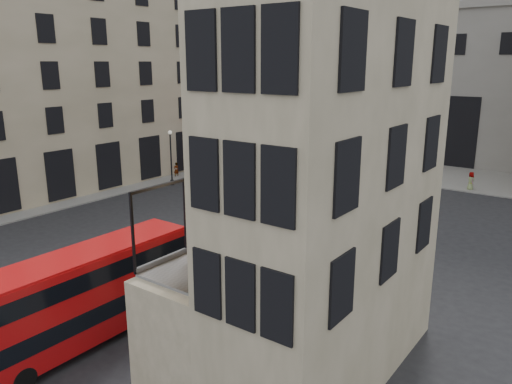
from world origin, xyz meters
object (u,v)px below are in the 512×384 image
Objects in this scene: car_c at (278,164)px; cafe_chair_b at (287,238)px; pedestrian_c at (409,165)px; cafe_chair_a at (205,272)px; pedestrian_a at (242,154)px; car_a at (259,179)px; bus_far at (245,151)px; traffic_light_far at (250,149)px; pedestrian_d at (471,181)px; cafe_chair_d at (317,223)px; cafe_chair_c at (266,240)px; bicycle at (274,198)px; cafe_table_mid at (245,222)px; street_lamp_a at (171,161)px; cyclist at (210,209)px; pedestrian_b at (346,167)px; bus_near at (86,291)px; cafe_table_near at (204,243)px; car_b at (316,174)px; traffic_light_near at (272,200)px; street_lamp_b at (349,150)px; pedestrian_e at (176,170)px; cafe_table_far at (276,209)px.

cafe_chair_b reaches higher than car_c.
cafe_chair_a reaches higher than pedestrian_c.
pedestrian_a is at bearing -20.51° from pedestrian_c.
bus_far is at bearing 118.27° from car_a.
car_a is (5.05, -5.24, -1.76)m from traffic_light_far.
cafe_chair_b reaches higher than cafe_chair_a.
cafe_chair_b is at bearing 146.25° from pedestrian_d.
pedestrian_d is at bearing 90.97° from cafe_chair_d.
cafe_chair_a is 3.62m from cafe_chair_c.
bicycle is (4.78, -4.47, -0.19)m from car_a.
cafe_table_mid reaches higher than pedestrian_c.
street_lamp_a is 25.32m from pedestrian_c.
car_a is at bearing 86.21° from pedestrian_d.
cyclist is 0.83× the size of pedestrian_b.
street_lamp_a is 3.09× the size of pedestrian_c.
pedestrian_c is at bearing 100.33° from cafe_chair_a.
traffic_light_far is 0.38× the size of bus_near.
cafe_chair_b reaches higher than cafe_chair_d.
traffic_light_far is 18.25m from cyclist.
bus_far is 35.55m from cafe_table_near.
traffic_light_near is at bearing -99.04° from car_b.
cyclist is at bearing 152.81° from bicycle.
street_lamp_b reaches higher than cyclist.
bus_near is 31.42m from pedestrian_e.
car_b is 4.02m from pedestrian_b.
pedestrian_b is at bearing 108.78° from cafe_table_mid.
street_lamp_a reaches higher than pedestrian_a.
car_b is 6.36m from car_c.
cafe_table_mid is at bearing -101.72° from pedestrian_b.
cyclist is at bearing 84.99° from car_c.
car_a is 2.15× the size of bicycle.
cafe_chair_a is at bearing -143.83° from cyclist.
cafe_table_far is (6.43, -9.09, 2.70)m from traffic_light_near.
cafe_chair_a is at bearing -62.67° from traffic_light_near.
pedestrian_b is (13.66, 0.25, 0.04)m from pedestrian_a.
traffic_light_near is at bearing 133.57° from cafe_chair_d.
bicycle is (-5.67, 22.31, -1.79)m from bus_near.
cafe_chair_d is at bearing -66.39° from street_lamp_b.
cafe_chair_b is at bearing -53.22° from traffic_light_near.
traffic_light_far is 4.30× the size of cafe_chair_a.
cafe_table_near is at bearing -54.85° from bus_far.
traffic_light_far is 3.97× the size of cafe_chair_b.
cafe_table_far reaches higher than cyclist.
bus_near reaches higher than cyclist.
pedestrian_e is (-18.78, -16.33, -0.07)m from pedestrian_c.
street_lamp_a is 1.00× the size of street_lamp_b.
cyclist reaches higher than car_a.
bus_near is 10.28m from cafe_chair_d.
pedestrian_b is at bearing -9.85° from cyclist.
cafe_table_far is at bearing -49.74° from bus_far.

